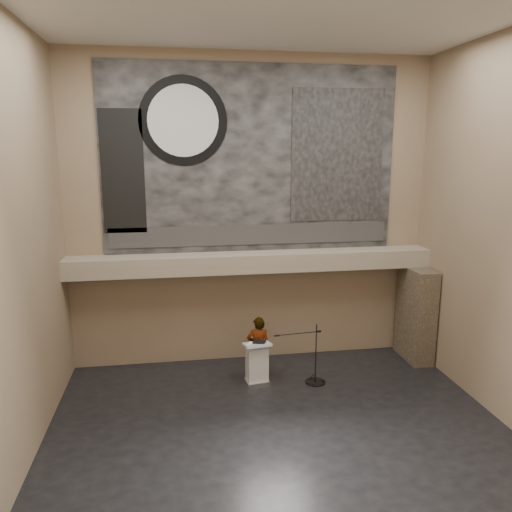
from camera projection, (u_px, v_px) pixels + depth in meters
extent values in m
plane|color=black|center=(279.00, 430.00, 10.84)|extent=(10.00, 10.00, 0.00)
plane|color=silver|center=(284.00, 8.00, 9.05)|extent=(10.00, 10.00, 0.00)
cube|color=#826C52|center=(251.00, 213.00, 13.81)|extent=(10.00, 0.02, 8.50)
cube|color=#826C52|center=(350.00, 295.00, 6.09)|extent=(10.00, 0.02, 8.50)
cube|color=#826C52|center=(16.00, 246.00, 9.17)|extent=(0.02, 8.00, 8.50)
cube|color=#826C52|center=(509.00, 231.00, 10.73)|extent=(0.02, 8.00, 8.50)
cube|color=gray|center=(254.00, 262.00, 13.70)|extent=(10.00, 0.80, 0.50)
cylinder|color=#B2893D|center=(196.00, 274.00, 13.46)|extent=(0.04, 0.04, 0.06)
cylinder|color=#B2893D|center=(321.00, 270.00, 14.00)|extent=(0.04, 0.04, 0.06)
cube|color=black|center=(251.00, 160.00, 13.47)|extent=(8.00, 0.05, 5.00)
cube|color=#2A2A2A|center=(252.00, 235.00, 13.87)|extent=(7.76, 0.02, 0.55)
cylinder|color=black|center=(183.00, 121.00, 12.94)|extent=(2.30, 0.02, 2.30)
cylinder|color=silver|center=(183.00, 121.00, 12.92)|extent=(1.84, 0.02, 1.84)
cube|color=black|center=(337.00, 156.00, 13.79)|extent=(2.60, 0.02, 3.60)
cube|color=black|center=(123.00, 172.00, 12.97)|extent=(1.10, 0.02, 3.20)
cube|color=#3E3326|center=(416.00, 314.00, 14.32)|extent=(0.60, 1.40, 2.70)
cube|color=silver|center=(257.00, 381.00, 13.04)|extent=(0.66, 0.53, 0.08)
cube|color=white|center=(257.00, 363.00, 12.93)|extent=(0.57, 0.43, 0.96)
cube|color=white|center=(257.00, 344.00, 12.80)|extent=(0.73, 0.57, 0.13)
cube|color=black|center=(259.00, 342.00, 12.84)|extent=(0.39, 0.35, 0.04)
cube|color=white|center=(252.00, 344.00, 12.77)|extent=(0.29, 0.32, 0.00)
imported|color=beige|center=(259.00, 348.00, 13.17)|extent=(0.68, 0.51, 1.70)
cylinder|color=black|center=(315.00, 382.00, 13.06)|extent=(0.52, 0.52, 0.02)
cylinder|color=black|center=(316.00, 354.00, 12.89)|extent=(0.03, 0.03, 1.60)
cylinder|color=black|center=(297.00, 334.00, 12.63)|extent=(1.18, 0.14, 0.02)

